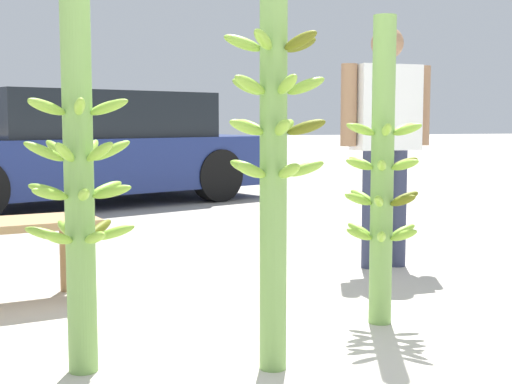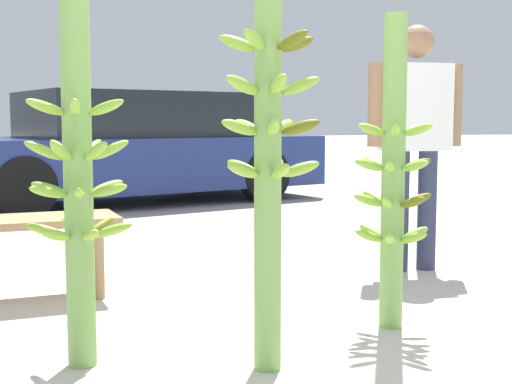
{
  "view_description": "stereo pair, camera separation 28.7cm",
  "coord_description": "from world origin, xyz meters",
  "px_view_note": "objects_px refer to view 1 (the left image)",
  "views": [
    {
      "loc": [
        -0.88,
        -2.39,
        0.95
      ],
      "look_at": [
        0.0,
        0.33,
        0.66
      ],
      "focal_mm": 50.0,
      "sensor_mm": 36.0,
      "label": 1
    },
    {
      "loc": [
        -0.61,
        -2.47,
        0.95
      ],
      "look_at": [
        0.0,
        0.33,
        0.66
      ],
      "focal_mm": 50.0,
      "sensor_mm": 36.0,
      "label": 2
    }
  ],
  "objects_px": {
    "banana_stalk_left": "(79,164)",
    "banana_stalk_center": "(274,145)",
    "parked_car": "(79,150)",
    "banana_stalk_right": "(382,174)",
    "vendor_person": "(386,127)"
  },
  "relations": [
    {
      "from": "banana_stalk_left",
      "to": "banana_stalk_right",
      "type": "height_order",
      "value": "banana_stalk_left"
    },
    {
      "from": "parked_car",
      "to": "banana_stalk_left",
      "type": "bearing_deg",
      "value": 154.26
    },
    {
      "from": "vendor_person",
      "to": "parked_car",
      "type": "distance_m",
      "value": 4.52
    },
    {
      "from": "banana_stalk_left",
      "to": "banana_stalk_center",
      "type": "xyz_separation_m",
      "value": [
        0.7,
        -0.2,
        0.07
      ]
    },
    {
      "from": "banana_stalk_left",
      "to": "parked_car",
      "type": "xyz_separation_m",
      "value": [
        0.4,
        5.6,
        -0.17
      ]
    },
    {
      "from": "banana_stalk_right",
      "to": "vendor_person",
      "type": "xyz_separation_m",
      "value": [
        0.63,
        1.15,
        0.21
      ]
    },
    {
      "from": "banana_stalk_center",
      "to": "parked_car",
      "type": "relative_size",
      "value": 0.34
    },
    {
      "from": "banana_stalk_center",
      "to": "parked_car",
      "type": "bearing_deg",
      "value": 92.95
    },
    {
      "from": "banana_stalk_left",
      "to": "parked_car",
      "type": "bearing_deg",
      "value": 85.92
    },
    {
      "from": "banana_stalk_left",
      "to": "banana_stalk_right",
      "type": "bearing_deg",
      "value": 9.61
    },
    {
      "from": "banana_stalk_right",
      "to": "parked_car",
      "type": "xyz_separation_m",
      "value": [
        -0.98,
        5.37,
        -0.08
      ]
    },
    {
      "from": "banana_stalk_left",
      "to": "banana_stalk_right",
      "type": "distance_m",
      "value": 1.4
    },
    {
      "from": "banana_stalk_center",
      "to": "parked_car",
      "type": "xyz_separation_m",
      "value": [
        -0.3,
        5.79,
        -0.24
      ]
    },
    {
      "from": "banana_stalk_right",
      "to": "banana_stalk_left",
      "type": "bearing_deg",
      "value": -170.39
    },
    {
      "from": "banana_stalk_center",
      "to": "banana_stalk_right",
      "type": "bearing_deg",
      "value": 32.22
    }
  ]
}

